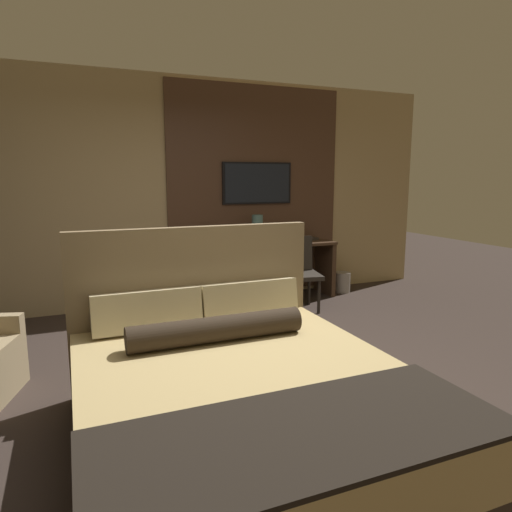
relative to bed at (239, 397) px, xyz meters
The scene contains 10 objects.
ground_plane 0.87m from the bed, 60.08° to the left, with size 16.00×16.00×0.00m, color #332823.
wall_back_tv_panel 3.52m from the bed, 80.50° to the left, with size 7.20×0.09×2.80m.
bed is the anchor object (origin of this frame).
desk 3.36m from the bed, 64.09° to the left, with size 1.87×0.52×0.75m.
tv 3.74m from the bed, 65.58° to the left, with size 0.96×0.04×0.54m.
desk_chair 3.00m from the bed, 56.24° to the left, with size 0.60×0.59×0.87m.
vase_tall 3.35m from the bed, 65.43° to the left, with size 0.14×0.14×0.37m.
vase_short 3.11m from the bed, 73.74° to the left, with size 0.14×0.14×0.21m.
book 3.76m from the bed, 54.68° to the left, with size 0.26×0.21×0.03m.
waste_bin 3.95m from the bed, 48.08° to the left, with size 0.22×0.22×0.28m.
Camera 1 is at (-1.27, -3.05, 1.58)m, focal length 32.00 mm.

